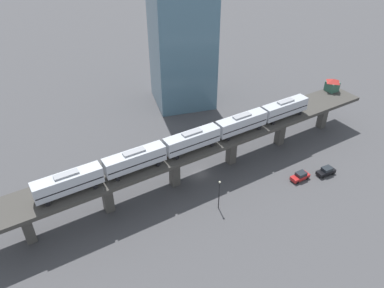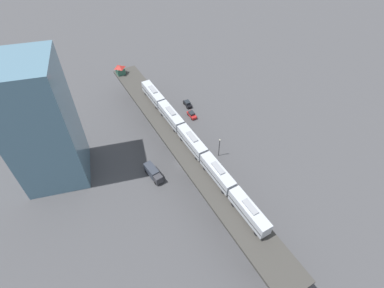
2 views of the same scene
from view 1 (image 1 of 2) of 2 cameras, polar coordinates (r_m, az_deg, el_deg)
name	(u,v)px [view 1 (image 1 of 2)]	position (r m, az deg, el deg)	size (l,w,h in m)	color
ground_plane	(200,174)	(84.38, 1.24, -4.59)	(400.00, 400.00, 0.00)	#424244
elevated_viaduct	(201,147)	(80.05, 1.42, -0.46)	(32.30, 90.97, 8.58)	#393733
subway_train	(192,140)	(75.52, 0.00, 0.65)	(19.11, 60.94, 4.45)	#ADB2BA
signal_hut	(332,85)	(106.31, 20.61, 8.48)	(3.95, 3.95, 3.40)	#33604C
street_car_red	(300,176)	(85.66, 16.17, -4.72)	(2.81, 4.71, 1.89)	#AD1E1E
street_car_black	(326,171)	(88.87, 19.76, -3.91)	(2.57, 4.65, 1.89)	black
delivery_truck	(177,147)	(89.93, -2.28, -0.42)	(4.72, 7.52, 3.20)	#333338
street_lamp	(219,192)	(73.68, 4.16, -7.37)	(0.44, 0.44, 6.94)	black
office_tower	(182,42)	(106.78, -1.54, 15.24)	(16.00, 16.00, 36.00)	slate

